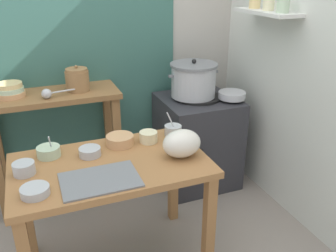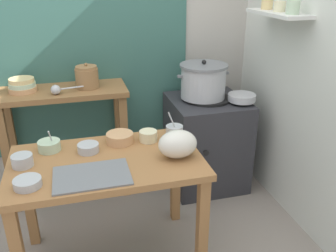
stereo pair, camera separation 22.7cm
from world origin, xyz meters
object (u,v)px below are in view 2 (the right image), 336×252
(steamer_pot, at_px, (203,81))
(prep_bowl_4, at_px, (120,138))
(stove_block, at_px, (206,142))
(clay_pot, at_px, (87,77))
(prep_bowl_3, at_px, (148,136))
(prep_bowl_1, at_px, (88,148))
(prep_bowl_5, at_px, (174,130))
(prep_bowl_2, at_px, (22,160))
(bowl_stack_enamel, at_px, (22,85))
(prep_bowl_6, at_px, (49,145))
(serving_tray, at_px, (92,176))
(prep_table, at_px, (107,176))
(back_shelf_table, at_px, (65,117))
(plastic_bag, at_px, (178,144))
(wide_pan, at_px, (242,97))
(ladle, at_px, (57,90))
(prep_bowl_0, at_px, (27,182))

(steamer_pot, relative_size, prep_bowl_4, 2.50)
(stove_block, relative_size, clay_pot, 4.10)
(clay_pot, bearing_deg, prep_bowl_3, -64.18)
(prep_bowl_1, relative_size, prep_bowl_5, 0.78)
(stove_block, relative_size, steamer_pot, 1.84)
(prep_bowl_2, bearing_deg, bowl_stack_enamel, 93.16)
(prep_bowl_6, bearing_deg, prep_bowl_4, -0.13)
(serving_tray, bearing_deg, prep_bowl_2, 149.35)
(prep_table, distance_m, prep_bowl_1, 0.21)
(back_shelf_table, distance_m, prep_bowl_1, 0.73)
(steamer_pot, bearing_deg, clay_pot, 172.96)
(prep_bowl_6, bearing_deg, prep_table, -32.60)
(steamer_pot, height_order, prep_bowl_2, steamer_pot)
(prep_bowl_3, distance_m, prep_bowl_6, 0.60)
(bowl_stack_enamel, xyz_separation_m, serving_tray, (0.41, -1.04, -0.22))
(back_shelf_table, xyz_separation_m, plastic_bag, (0.63, -0.92, 0.12))
(bowl_stack_enamel, relative_size, serving_tray, 0.50)
(bowl_stack_enamel, relative_size, prep_bowl_2, 1.74)
(back_shelf_table, distance_m, steamer_pot, 1.12)
(prep_table, bearing_deg, prep_bowl_6, 147.40)
(wide_pan, relative_size, prep_bowl_6, 1.51)
(prep_bowl_6, bearing_deg, stove_block, 22.81)
(stove_block, height_order, wide_pan, wide_pan)
(steamer_pot, height_order, plastic_bag, steamer_pot)
(clay_pot, height_order, wide_pan, clay_pot)
(ladle, bearing_deg, wide_pan, -6.69)
(prep_bowl_3, relative_size, prep_bowl_4, 0.67)
(prep_table, bearing_deg, plastic_bag, -10.55)
(prep_bowl_0, distance_m, prep_bowl_2, 0.23)
(serving_tray, relative_size, prep_bowl_2, 3.46)
(prep_bowl_3, bearing_deg, wide_pan, 25.36)
(wide_pan, xyz_separation_m, prep_bowl_5, (-0.65, -0.36, -0.05))
(steamer_pot, xyz_separation_m, serving_tray, (-0.95, -0.90, -0.19))
(prep_bowl_0, distance_m, prep_bowl_3, 0.79)
(bowl_stack_enamel, height_order, prep_bowl_3, bowl_stack_enamel)
(prep_bowl_1, bearing_deg, prep_bowl_5, 9.18)
(prep_table, distance_m, prep_bowl_2, 0.48)
(stove_block, height_order, steamer_pot, steamer_pot)
(stove_block, distance_m, plastic_bag, 1.02)
(serving_tray, height_order, prep_bowl_6, prep_bowl_6)
(steamer_pot, distance_m, ladle, 1.11)
(prep_table, xyz_separation_m, stove_block, (0.90, 0.71, -0.23))
(ladle, xyz_separation_m, prep_bowl_6, (-0.06, -0.53, -0.18))
(prep_table, height_order, prep_bowl_4, prep_bowl_4)
(prep_bowl_6, bearing_deg, bowl_stack_enamel, 105.43)
(stove_block, distance_m, wide_pan, 0.50)
(steamer_pot, bearing_deg, serving_tray, -136.49)
(clay_pot, distance_m, prep_bowl_0, 1.12)
(prep_table, bearing_deg, clay_pot, 92.33)
(steamer_pot, xyz_separation_m, prep_bowl_5, (-0.39, -0.52, -0.16))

